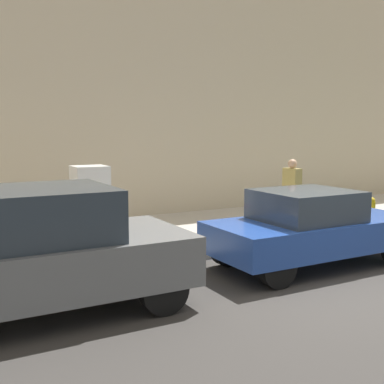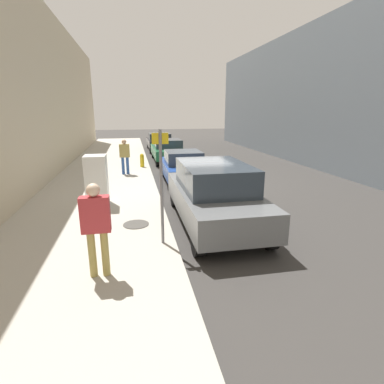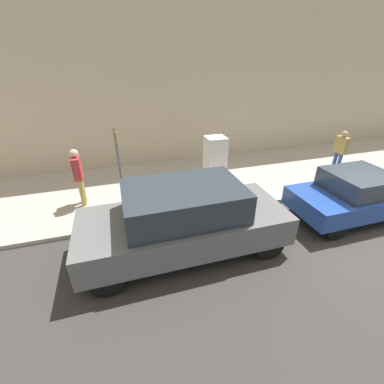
{
  "view_description": "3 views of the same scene",
  "coord_description": "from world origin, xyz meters",
  "px_view_note": "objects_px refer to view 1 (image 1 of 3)",
  "views": [
    {
      "loc": [
        5.95,
        -5.86,
        2.5
      ],
      "look_at": [
        -2.2,
        -1.39,
        1.32
      ],
      "focal_mm": 45.0,
      "sensor_mm": 36.0,
      "label": 1
    },
    {
      "loc": [
        -2.84,
        -12.79,
        3.15
      ],
      "look_at": [
        -1.26,
        -4.85,
        0.94
      ],
      "focal_mm": 28.0,
      "sensor_mm": 36.0,
      "label": 2
    },
    {
      "loc": [
        4.19,
        -6.26,
        4.29
      ],
      "look_at": [
        -1.61,
        -4.49,
        1.06
      ],
      "focal_mm": 24.0,
      "sensor_mm": 36.0,
      "label": 3
    }
  ],
  "objects_px": {
    "fire_hydrant": "(371,211)",
    "parked_suv_gray": "(11,253)",
    "pedestrian_walking_far": "(292,188)",
    "discarded_refrigerator": "(91,204)",
    "parked_hatchback_blue": "(311,228)"
  },
  "relations": [
    {
      "from": "discarded_refrigerator",
      "to": "fire_hydrant",
      "type": "relative_size",
      "value": 2.24
    },
    {
      "from": "parked_suv_gray",
      "to": "fire_hydrant",
      "type": "bearing_deg",
      "value": 100.85
    },
    {
      "from": "parked_suv_gray",
      "to": "discarded_refrigerator",
      "type": "bearing_deg",
      "value": 148.0
    },
    {
      "from": "pedestrian_walking_far",
      "to": "parked_suv_gray",
      "type": "height_order",
      "value": "pedestrian_walking_far"
    },
    {
      "from": "discarded_refrigerator",
      "to": "fire_hydrant",
      "type": "bearing_deg",
      "value": 75.84
    },
    {
      "from": "fire_hydrant",
      "to": "parked_hatchback_blue",
      "type": "relative_size",
      "value": 0.18
    },
    {
      "from": "fire_hydrant",
      "to": "parked_suv_gray",
      "type": "distance_m",
      "value": 8.96
    },
    {
      "from": "discarded_refrigerator",
      "to": "parked_hatchback_blue",
      "type": "xyz_separation_m",
      "value": [
        3.37,
        3.16,
        -0.22
      ]
    },
    {
      "from": "parked_suv_gray",
      "to": "pedestrian_walking_far",
      "type": "bearing_deg",
      "value": 110.16
    },
    {
      "from": "discarded_refrigerator",
      "to": "parked_hatchback_blue",
      "type": "bearing_deg",
      "value": 43.15
    },
    {
      "from": "parked_hatchback_blue",
      "to": "fire_hydrant",
      "type": "bearing_deg",
      "value": 115.55
    },
    {
      "from": "pedestrian_walking_far",
      "to": "parked_suv_gray",
      "type": "bearing_deg",
      "value": -1.49
    },
    {
      "from": "fire_hydrant",
      "to": "parked_suv_gray",
      "type": "relative_size",
      "value": 0.15
    },
    {
      "from": "discarded_refrigerator",
      "to": "pedestrian_walking_far",
      "type": "distance_m",
      "value": 4.93
    },
    {
      "from": "pedestrian_walking_far",
      "to": "fire_hydrant",
      "type": "bearing_deg",
      "value": 132.89
    }
  ]
}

